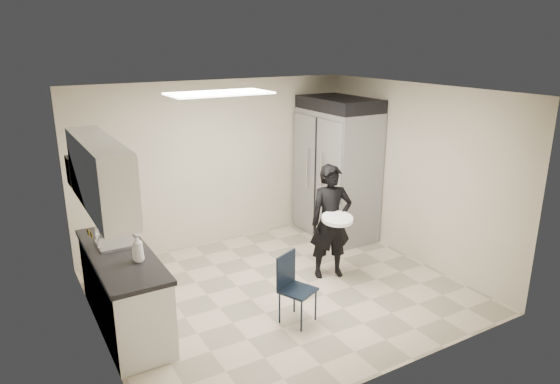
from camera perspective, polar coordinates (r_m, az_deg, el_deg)
floor at (r=6.71m, az=0.04°, el=-11.20°), size 4.50×4.50×0.00m
ceiling at (r=5.94m, az=0.04°, el=11.47°), size 4.50×4.50×0.00m
back_wall at (r=7.93m, az=-7.31°, el=3.22°), size 4.50×0.00×4.50m
left_wall at (r=5.48m, az=-20.74°, el=-4.14°), size 0.00×4.00×4.00m
right_wall at (r=7.55m, az=14.94°, el=2.07°), size 0.00×4.00×4.00m
ceiling_panel at (r=6.03m, az=-6.95°, el=11.14°), size 1.20×0.60×0.02m
lower_counter at (r=6.06m, az=-17.39°, el=-10.77°), size 0.60×1.90×0.86m
countertop at (r=5.87m, az=-17.78°, el=-6.83°), size 0.64×1.95×0.05m
sink at (r=6.10m, az=-18.13°, el=-6.07°), size 0.42×0.40×0.14m
faucet at (r=6.02m, az=-20.11°, el=-5.07°), size 0.02×0.02×0.24m
upper_cabinets at (r=5.55m, az=-19.91°, el=1.89°), size 0.35×1.80×0.75m
towel_dispenser at (r=6.69m, az=-22.19°, el=2.30°), size 0.22×0.30×0.35m
notice_sticker_left at (r=5.61m, az=-20.78°, el=-4.57°), size 0.00×0.12×0.07m
notice_sticker_right at (r=5.81m, az=-21.09°, el=-4.29°), size 0.00×0.12×0.07m
commercial_fridge at (r=8.27m, az=6.52°, el=2.04°), size 0.80×1.35×2.10m
fridge_compressor at (r=8.05m, az=6.80°, el=9.97°), size 0.80×1.35×0.20m
folding_chair at (r=5.87m, az=2.06°, el=-11.19°), size 0.47×0.47×0.80m
man_tuxedo at (r=6.85m, az=5.83°, el=-3.40°), size 0.67×0.54×1.59m
bucket_lid at (r=6.58m, az=6.57°, el=-3.05°), size 0.51×0.51×0.05m
soap_bottle_a at (r=5.53m, az=-15.94°, el=-6.16°), size 0.16×0.16×0.30m
soap_bottle_b at (r=5.58m, az=-16.00°, el=-6.60°), size 0.09×0.09×0.18m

